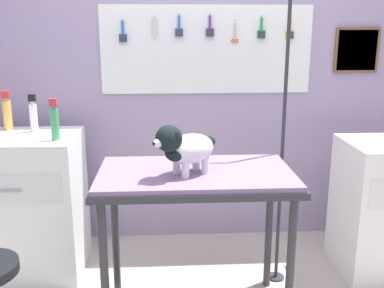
# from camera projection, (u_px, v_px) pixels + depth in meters

# --- Properties ---
(rear_wall_panel) EXTENTS (4.00, 0.11, 2.30)m
(rear_wall_panel) POSITION_uv_depth(u_px,v_px,m) (200.00, 89.00, 3.29)
(rear_wall_panel) COLOR #9E8EB2
(rear_wall_panel) RESTS_ON ground
(grooming_table) EXTENTS (1.07, 0.61, 0.86)m
(grooming_table) POSITION_uv_depth(u_px,v_px,m) (195.00, 186.00, 2.39)
(grooming_table) COLOR #2D2D33
(grooming_table) RESTS_ON ground
(grooming_arm) EXTENTS (0.30, 0.11, 1.77)m
(grooming_arm) POSITION_uv_depth(u_px,v_px,m) (281.00, 157.00, 2.72)
(grooming_arm) COLOR #2D2D33
(grooming_arm) RESTS_ON ground
(dog) EXTENTS (0.36, 0.29, 0.28)m
(dog) POSITION_uv_depth(u_px,v_px,m) (184.00, 147.00, 2.26)
(dog) COLOR white
(dog) RESTS_ON grooming_table
(counter_left) EXTENTS (0.80, 0.58, 0.94)m
(counter_left) POSITION_uv_depth(u_px,v_px,m) (20.00, 205.00, 2.92)
(counter_left) COLOR white
(counter_left) RESTS_ON ground
(pump_bottle_white) EXTENTS (0.05, 0.05, 0.25)m
(pump_bottle_white) POSITION_uv_depth(u_px,v_px,m) (55.00, 122.00, 2.67)
(pump_bottle_white) COLOR #3BA65C
(pump_bottle_white) RESTS_ON counter_left
(spray_bottle_short) EXTENTS (0.05, 0.05, 0.25)m
(spray_bottle_short) POSITION_uv_depth(u_px,v_px,m) (33.00, 116.00, 2.90)
(spray_bottle_short) COLOR white
(spray_bottle_short) RESTS_ON counter_left
(spray_bottle_tall) EXTENTS (0.06, 0.06, 0.26)m
(spray_bottle_tall) POSITION_uv_depth(u_px,v_px,m) (7.00, 113.00, 2.95)
(spray_bottle_tall) COLOR gold
(spray_bottle_tall) RESTS_ON counter_left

